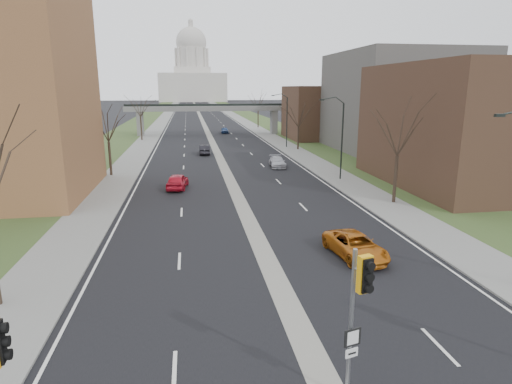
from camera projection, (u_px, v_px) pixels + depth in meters
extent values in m
cube|color=black|center=(200.00, 115.00, 157.68)|extent=(20.00, 600.00, 0.01)
cube|color=gray|center=(200.00, 115.00, 157.68)|extent=(1.20, 600.00, 0.02)
cube|color=gray|center=(232.00, 114.00, 159.48)|extent=(4.00, 600.00, 0.12)
cube|color=gray|center=(166.00, 115.00, 155.86)|extent=(4.00, 600.00, 0.12)
cube|color=#364821|center=(248.00, 114.00, 160.38)|extent=(8.00, 600.00, 0.10)
cube|color=#364821|center=(150.00, 115.00, 154.96)|extent=(8.00, 600.00, 0.10)
cube|color=#473121|center=(473.00, 126.00, 42.78)|extent=(16.00, 20.00, 12.00)
cube|color=#514E4A|center=(398.00, 102.00, 66.06)|extent=(18.00, 22.00, 15.00)
cube|color=#473121|center=(324.00, 113.00, 83.03)|extent=(14.00, 14.00, 10.00)
cube|color=slate|center=(140.00, 124.00, 87.80)|extent=(1.20, 2.50, 5.00)
cube|color=slate|center=(274.00, 122.00, 92.01)|extent=(1.20, 2.50, 5.00)
cube|color=slate|center=(208.00, 108.00, 89.19)|extent=(34.00, 3.00, 1.00)
cube|color=black|center=(208.00, 105.00, 89.03)|extent=(34.00, 0.15, 0.50)
cube|color=silver|center=(193.00, 88.00, 318.49)|extent=(48.00, 42.00, 20.00)
cube|color=silver|center=(192.00, 71.00, 315.65)|extent=(26.00, 26.00, 5.00)
cylinder|color=silver|center=(192.00, 58.00, 313.52)|extent=(22.00, 22.00, 14.00)
sphere|color=silver|center=(191.00, 42.00, 310.91)|extent=(22.00, 22.00, 22.00)
cylinder|color=silver|center=(191.00, 26.00, 308.19)|extent=(3.60, 3.60, 4.50)
cube|color=black|center=(501.00, 115.00, 18.89)|extent=(0.45, 0.18, 0.14)
cylinder|color=black|center=(342.00, 142.00, 45.23)|extent=(0.16, 0.16, 8.00)
cube|color=black|center=(322.00, 100.00, 43.85)|extent=(0.45, 0.18, 0.14)
cylinder|color=black|center=(287.00, 123.00, 70.18)|extent=(0.16, 0.16, 8.00)
cube|color=black|center=(273.00, 96.00, 68.81)|extent=(0.45, 0.18, 0.14)
cylinder|color=#382B21|center=(110.00, 158.00, 47.75)|extent=(0.28, 0.28, 3.75)
cylinder|color=#382B21|center=(141.00, 129.00, 80.33)|extent=(0.28, 0.28, 4.25)
cylinder|color=#382B21|center=(395.00, 179.00, 36.28)|extent=(0.28, 0.28, 4.00)
cylinder|color=#382B21|center=(298.00, 138.00, 68.02)|extent=(0.28, 0.28, 3.50)
cylinder|color=#382B21|center=(258.00, 119.00, 106.32)|extent=(0.28, 0.28, 4.25)
cylinder|color=gray|center=(351.00, 327.00, 13.08)|extent=(0.14, 0.14, 5.08)
cube|color=#ECA30D|center=(365.00, 274.00, 12.18)|extent=(0.49, 0.48, 1.12)
cube|color=black|center=(350.00, 335.00, 13.15)|extent=(0.58, 0.18, 0.59)
cube|color=silver|center=(349.00, 351.00, 13.27)|extent=(0.44, 0.15, 0.29)
imported|color=red|center=(177.00, 181.00, 41.99)|extent=(2.35, 4.62, 1.51)
imported|color=black|center=(204.00, 150.00, 63.80)|extent=(1.52, 4.29, 1.41)
imported|color=#B25D13|center=(355.00, 246.00, 24.95)|extent=(2.90, 5.19, 1.37)
imported|color=#ACACB4|center=(277.00, 162.00, 53.53)|extent=(2.15, 4.60, 1.30)
imported|color=navy|center=(225.00, 130.00, 93.65)|extent=(1.64, 3.86, 1.30)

